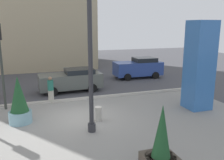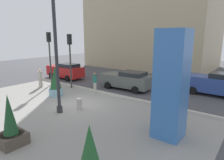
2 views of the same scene
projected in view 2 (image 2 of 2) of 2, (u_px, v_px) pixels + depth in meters
name	position (u px, v px, depth m)	size (l,w,h in m)	color
ground_plane	(113.00, 92.00, 17.15)	(60.00, 60.00, 0.00)	#47474C
plaza_pavement	(55.00, 113.00, 12.50)	(18.00, 10.00, 0.02)	gray
curb_strip	(106.00, 93.00, 16.45)	(18.00, 0.24, 0.16)	#B7B2A8
lamp_post	(56.00, 55.00, 11.77)	(0.44, 0.44, 7.40)	#2D2D33
art_pillar_blue	(171.00, 85.00, 9.04)	(1.29, 1.29, 5.03)	#3870BC
potted_plant_near_left	(11.00, 126.00, 8.64)	(1.10, 1.10, 2.33)	#4C4238
potted_plant_near_right	(55.00, 83.00, 15.80)	(1.11, 1.11, 2.39)	#7AA8B7
concrete_bollard	(79.00, 104.00, 12.97)	(0.36, 0.36, 0.75)	#B2ADA3
traffic_light_corner	(70.00, 53.00, 17.72)	(0.28, 0.42, 4.87)	#333833
traffic_light_far_side	(50.00, 50.00, 19.00)	(0.28, 0.42, 5.06)	#333833
car_intersection	(127.00, 80.00, 17.89)	(4.59, 2.20, 1.65)	#565B56
car_curb_east	(215.00, 84.00, 16.06)	(4.42, 2.19, 1.86)	#2D4793
car_passing_lane	(65.00, 71.00, 22.42)	(4.58, 1.99, 1.73)	red
pedestrian_crossing	(95.00, 81.00, 16.95)	(0.50, 0.50, 1.69)	#B2AD9E
pedestrian_on_sidewalk	(40.00, 77.00, 18.50)	(0.43, 0.43, 1.73)	#B2AD9E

